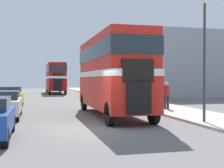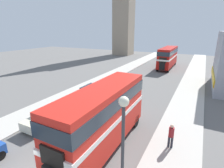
{
  "view_description": "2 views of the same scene",
  "coord_description": "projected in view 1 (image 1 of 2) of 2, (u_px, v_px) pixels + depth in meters",
  "views": [
    {
      "loc": [
        -2.18,
        -12.97,
        2.11
      ],
      "look_at": [
        2.16,
        4.39,
        1.83
      ],
      "focal_mm": 50.0,
      "sensor_mm": 36.0,
      "label": 1
    },
    {
      "loc": [
        7.62,
        -4.79,
        8.05
      ],
      "look_at": [
        0.0,
        9.85,
        2.9
      ],
      "focal_mm": 28.0,
      "sensor_mm": 36.0,
      "label": 2
    }
  ],
  "objects": [
    {
      "name": "pedestrian_walking",
      "position": [
        167.0,
        94.0,
        20.84
      ],
      "size": [
        0.36,
        0.36,
        1.8
      ],
      "color": "#282833",
      "rests_on": "sidewalk_right"
    },
    {
      "name": "double_decker_bus",
      "position": [
        112.0,
        70.0,
        17.87
      ],
      "size": [
        2.42,
        9.5,
        4.46
      ],
      "color": "red",
      "rests_on": "ground_plane"
    },
    {
      "name": "street_lamp",
      "position": [
        205.0,
        39.0,
        14.49
      ],
      "size": [
        0.36,
        0.36,
        5.86
      ],
      "color": "#38383D",
      "rests_on": "sidewalk_right"
    },
    {
      "name": "ground_plane",
      "position": [
        88.0,
        129.0,
        13.14
      ],
      "size": [
        120.0,
        120.0,
        0.0
      ],
      "primitive_type": "plane",
      "color": "slate"
    },
    {
      "name": "car_parked_far",
      "position": [
        10.0,
        97.0,
        23.47
      ],
      "size": [
        1.75,
        4.51,
        1.54
      ],
      "color": "gold",
      "rests_on": "ground_plane"
    },
    {
      "name": "car_parked_mid",
      "position": [
        4.0,
        104.0,
        16.86
      ],
      "size": [
        1.72,
        4.27,
        1.47
      ],
      "color": "beige",
      "rests_on": "ground_plane"
    },
    {
      "name": "bus_distant",
      "position": [
        55.0,
        76.0,
        46.64
      ],
      "size": [
        2.44,
        10.77,
        4.4
      ],
      "color": "#B2140F",
      "rests_on": "ground_plane"
    },
    {
      "name": "shop_building_block",
      "position": [
        195.0,
        65.0,
        40.45
      ],
      "size": [
        17.57,
        10.54,
        7.83
      ],
      "color": "#999EA8",
      "rests_on": "ground_plane"
    }
  ]
}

